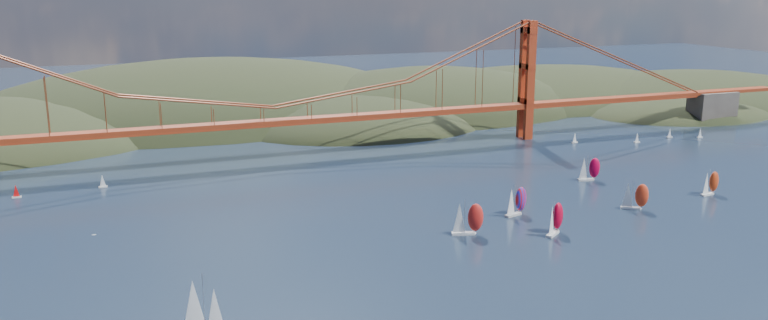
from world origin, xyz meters
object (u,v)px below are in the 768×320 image
at_px(racer_2, 634,196).
at_px(racer_0, 467,218).
at_px(racer_3, 589,169).
at_px(racer_4, 710,183).
at_px(sloop_navy, 200,308).
at_px(racer_1, 555,218).
at_px(racer_rwb, 516,201).

bearing_deg(racer_2, racer_0, -145.96).
bearing_deg(racer_3, racer_0, -142.28).
distance_m(racer_2, racer_4, 36.04).
bearing_deg(sloop_navy, racer_3, 28.33).
relative_size(racer_2, racer_4, 1.07).
bearing_deg(racer_1, racer_rwb, 57.59).
bearing_deg(racer_2, racer_rwb, -160.47).
bearing_deg(racer_4, racer_2, 176.33).
xyz_separation_m(sloop_navy, racer_rwb, (104.55, 47.74, -1.29)).
height_order(racer_4, racer_rwb, racer_rwb).
distance_m(sloop_navy, racer_2, 149.08).
bearing_deg(racer_1, racer_3, 10.41).
bearing_deg(racer_1, racer_2, -17.92).
height_order(racer_1, racer_4, racer_1).
bearing_deg(racer_4, racer_rwb, 166.44).
xyz_separation_m(sloop_navy, racer_4, (179.57, 43.58, -1.72)).
bearing_deg(racer_rwb, racer_0, -171.97).
bearing_deg(racer_rwb, sloop_navy, -173.01).
relative_size(racer_1, racer_4, 1.12).
xyz_separation_m(racer_2, racer_4, (35.79, 4.22, -0.30)).
xyz_separation_m(racer_0, racer_4, (98.10, 6.89, -0.71)).
bearing_deg(racer_0, racer_1, -3.95).
bearing_deg(racer_rwb, racer_1, -105.02).
bearing_deg(racer_2, racer_1, -131.39).
distance_m(racer_0, racer_4, 98.35).
height_order(racer_2, racer_3, racer_2).
bearing_deg(racer_3, racer_2, -94.08).
relative_size(sloop_navy, racer_2, 1.40).
xyz_separation_m(racer_1, racer_2, (38.34, 11.74, -0.24)).
relative_size(racer_1, racer_3, 1.06).
relative_size(racer_0, racer_3, 1.10).
distance_m(sloop_navy, racer_rwb, 114.94).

